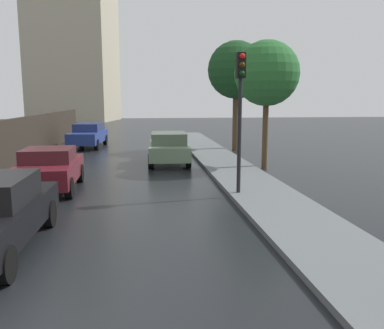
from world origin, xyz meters
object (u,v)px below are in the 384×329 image
Objects in this scene: car_maroon_far_lane at (49,169)px; traffic_light at (240,97)px; car_green_behind_camera at (169,147)px; car_blue_far_ahead at (88,135)px; street_tree_near at (236,70)px; street_tree_far at (267,74)px.

traffic_light is at bearing 163.48° from car_maroon_far_lane.
traffic_light is at bearing -73.42° from car_green_behind_camera.
street_tree_near is (8.85, -2.55, 3.85)m from car_blue_far_ahead.
traffic_light is at bearing 119.00° from car_blue_far_ahead.
traffic_light is at bearing -102.40° from street_tree_near.
street_tree_near reaches higher than car_green_behind_camera.
car_blue_far_ahead reaches higher than car_green_behind_camera.
street_tree_near is at bearing -132.61° from car_maroon_far_lane.
street_tree_far is (8.67, -9.00, 3.27)m from car_blue_far_ahead.
street_tree_far is at bearing 64.63° from traffic_light.
street_tree_far reaches higher than traffic_light.
street_tree_far is (2.32, 4.89, 0.99)m from traffic_light.
street_tree_far reaches higher than car_green_behind_camera.
street_tree_near is at bearing 88.44° from street_tree_far.
car_blue_far_ahead is 1.20× the size of car_maroon_far_lane.
traffic_light is (6.03, -1.64, 2.34)m from car_maroon_far_lane.
street_tree_near is (4.22, 4.52, 3.88)m from car_green_behind_camera.
street_tree_far is at bearing -23.19° from car_green_behind_camera.
street_tree_near is at bearing 49.28° from car_green_behind_camera.
street_tree_near is at bearing 77.60° from traffic_light.
street_tree_far reaches higher than car_maroon_far_lane.
car_blue_far_ahead is 1.07× the size of car_green_behind_camera.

